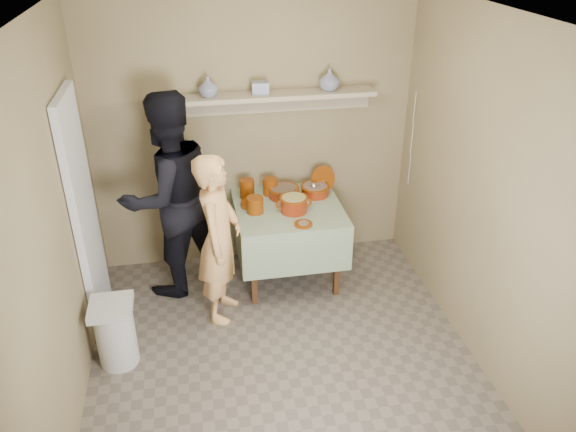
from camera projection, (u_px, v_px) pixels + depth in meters
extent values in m
plane|color=#6A5F53|center=(286.00, 370.00, 4.35)|extent=(3.50, 3.50, 0.00)
cube|color=silver|center=(85.00, 216.00, 4.47)|extent=(0.06, 0.70, 2.00)
cylinder|color=#6B2A05|center=(247.00, 189.00, 5.25)|extent=(0.14, 0.14, 0.18)
cylinder|color=#6B2A05|center=(270.00, 187.00, 5.31)|extent=(0.14, 0.14, 0.17)
cylinder|color=#6B2A05|center=(255.00, 205.00, 4.99)|extent=(0.15, 0.15, 0.15)
cylinder|color=#6B2A05|center=(250.00, 204.00, 5.12)|extent=(0.17, 0.17, 0.05)
cylinder|color=#6B2A05|center=(323.00, 179.00, 5.38)|extent=(0.26, 0.16, 0.24)
imported|color=navy|center=(329.00, 80.00, 5.00)|extent=(0.24, 0.24, 0.19)
imported|color=navy|center=(208.00, 87.00, 4.83)|extent=(0.23, 0.23, 0.18)
cube|color=navy|center=(260.00, 88.00, 4.92)|extent=(0.16, 0.12, 0.11)
imported|color=#F1AE68|center=(219.00, 239.00, 4.63)|extent=(0.51, 0.63, 1.50)
imported|color=black|center=(169.00, 196.00, 4.91)|extent=(1.15, 1.08, 1.88)
cube|color=#8E7D57|center=(253.00, 134.00, 5.25)|extent=(3.00, 0.02, 2.60)
cube|color=#8E7D57|center=(48.00, 246.00, 3.49)|extent=(0.02, 3.50, 2.60)
cube|color=#8E7D57|center=(496.00, 206.00, 3.97)|extent=(0.02, 3.50, 2.60)
cube|color=silver|center=(286.00, 19.00, 3.11)|extent=(3.00, 3.50, 0.02)
cube|color=#4C2D16|center=(254.00, 270.00, 4.94)|extent=(0.05, 0.05, 0.71)
cube|color=#4C2D16|center=(337.00, 262.00, 5.06)|extent=(0.05, 0.05, 0.71)
cube|color=#4C2D16|center=(244.00, 228.00, 5.60)|extent=(0.05, 0.05, 0.71)
cube|color=#4C2D16|center=(318.00, 221.00, 5.72)|extent=(0.05, 0.05, 0.71)
cube|color=#4C2D16|center=(288.00, 209.00, 5.15)|extent=(0.90, 0.90, 0.04)
cube|color=#27591E|center=(288.00, 207.00, 5.14)|extent=(0.96, 0.96, 0.01)
cube|color=#27591E|center=(298.00, 254.00, 4.83)|extent=(0.96, 0.01, 0.44)
cube|color=#27591E|center=(280.00, 204.00, 5.66)|extent=(0.96, 0.01, 0.44)
cube|color=#27591E|center=(237.00, 232.00, 5.17)|extent=(0.01, 0.96, 0.44)
cube|color=#27591E|center=(338.00, 223.00, 5.32)|extent=(0.01, 0.96, 0.44)
cylinder|color=maroon|center=(283.00, 192.00, 5.28)|extent=(0.28, 0.28, 0.09)
cylinder|color=#6B2A05|center=(283.00, 188.00, 5.26)|extent=(0.30, 0.30, 0.01)
cylinder|color=brown|center=(283.00, 190.00, 5.27)|extent=(0.25, 0.25, 0.05)
cylinder|color=maroon|center=(315.00, 190.00, 5.32)|extent=(0.26, 0.26, 0.09)
cylinder|color=#6B2A05|center=(315.00, 186.00, 5.30)|extent=(0.28, 0.28, 0.01)
cylinder|color=#8C6B54|center=(315.00, 188.00, 5.31)|extent=(0.23, 0.23, 0.05)
cylinder|color=silver|center=(321.00, 184.00, 5.14)|extent=(0.01, 0.22, 0.16)
sphere|color=silver|center=(314.00, 186.00, 5.27)|extent=(0.07, 0.07, 0.07)
cylinder|color=maroon|center=(294.00, 204.00, 5.01)|extent=(0.24, 0.24, 0.14)
cylinder|color=#6B2A05|center=(294.00, 198.00, 4.98)|extent=(0.25, 0.25, 0.01)
cylinder|color=tan|center=(294.00, 200.00, 4.99)|extent=(0.21, 0.21, 0.05)
torus|color=#6B2A05|center=(281.00, 205.00, 4.99)|extent=(0.09, 0.02, 0.09)
torus|color=#6B2A05|center=(307.00, 203.00, 5.03)|extent=(0.09, 0.02, 0.09)
cylinder|color=#6B2A05|center=(303.00, 224.00, 4.82)|extent=(0.16, 0.16, 0.02)
cylinder|color=#8C6B54|center=(303.00, 223.00, 4.82)|extent=(0.09, 0.09, 0.01)
cube|color=tan|center=(276.00, 95.00, 4.97)|extent=(1.80, 0.25, 0.04)
cube|color=tan|center=(274.00, 102.00, 5.13)|extent=(1.80, 0.02, 0.18)
cylinder|color=silver|center=(116.00, 336.00, 4.33)|extent=(0.30, 0.30, 0.50)
cube|color=silver|center=(111.00, 307.00, 4.19)|extent=(0.32, 0.32, 0.06)
cylinder|color=silver|center=(415.00, 108.00, 5.14)|extent=(0.01, 0.01, 0.30)
cylinder|color=silver|center=(412.00, 140.00, 5.27)|extent=(0.01, 0.01, 0.30)
cylinder|color=silver|center=(409.00, 170.00, 5.40)|extent=(0.01, 0.01, 0.30)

